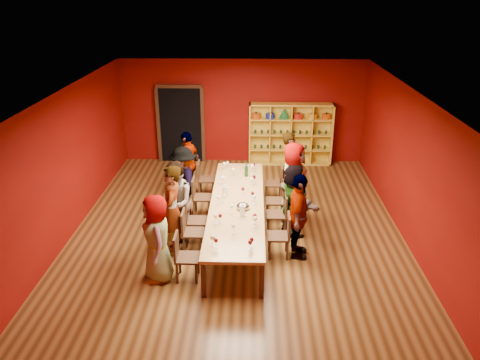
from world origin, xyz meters
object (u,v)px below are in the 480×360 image
object	(u,v)px
chair_person_right_2	(280,212)
person_right_4	(290,167)
tasting_table	(237,204)
person_right_3	(293,182)
shelving_unit	(290,131)
person_left_1	(172,210)
chair_person_left_4	(203,177)
wine_bottle	(246,171)
person_left_3	(184,182)
chair_person_right_3	(279,199)
person_left_2	(176,202)
chair_person_left_1	(189,230)
chair_person_left_0	(183,254)
chair_person_right_1	(283,233)
chair_person_right_4	(277,181)
person_left_0	(157,238)
spittoon_bowl	(243,206)
chair_person_left_3	(199,195)
person_left_4	(188,164)
chair_person_left_2	(192,218)
person_right_1	(298,217)
person_right_2	(293,200)

from	to	relation	value
chair_person_right_2	person_right_4	world-z (taller)	person_right_4
tasting_table	person_right_3	xyz separation A→B (m)	(1.22, 0.75, 0.20)
shelving_unit	person_left_1	world-z (taller)	person_left_1
chair_person_left_4	wine_bottle	bearing A→B (deg)	-26.38
person_left_3	chair_person_right_3	size ratio (longest dim) A/B	1.83
shelving_unit	person_left_3	world-z (taller)	shelving_unit
person_left_2	person_left_3	distance (m)	1.13
person_right_3	chair_person_left_1	bearing A→B (deg)	148.08
chair_person_left_1	chair_person_left_0	bearing A→B (deg)	-90.00
chair_person_right_1	chair_person_right_2	world-z (taller)	same
tasting_table	shelving_unit	bearing A→B (deg)	72.08
chair_person_right_3	chair_person_right_1	bearing A→B (deg)	-90.00
person_right_3	chair_person_right_4	size ratio (longest dim) A/B	2.03
person_left_0	chair_person_right_3	xyz separation A→B (m)	(2.26, 2.39, -0.32)
person_left_1	spittoon_bowl	size ratio (longest dim) A/B	6.79
chair_person_left_3	chair_person_left_4	bearing A→B (deg)	90.00
chair_person_left_1	chair_person_left_4	distance (m)	2.69
chair_person_right_4	person_right_4	distance (m)	0.48
tasting_table	person_left_4	xyz separation A→B (m)	(-1.27, 1.95, 0.13)
person_left_1	spittoon_bowl	distance (m)	1.42
person_left_1	person_left_2	distance (m)	0.50
wine_bottle	shelving_unit	bearing A→B (deg)	66.99
tasting_table	chair_person_right_4	xyz separation A→B (m)	(0.91, 1.74, -0.20)
person_right_3	chair_person_right_4	world-z (taller)	person_right_3
person_left_2	person_left_4	size ratio (longest dim) A/B	1.02
person_left_3	wine_bottle	distance (m)	1.50
chair_person_left_1	chair_person_right_3	bearing A→B (deg)	39.17
chair_person_left_0	chair_person_right_3	bearing A→B (deg)	52.68
chair_person_left_2	chair_person_left_3	distance (m)	1.13
person_left_0	chair_person_left_2	distance (m)	1.50
person_right_1	chair_person_right_3	distance (m)	1.64
chair_person_left_2	chair_person_left_0	bearing A→B (deg)	-90.00
person_left_0	chair_person_left_2	size ratio (longest dim) A/B	1.84
spittoon_bowl	chair_person_left_4	bearing A→B (deg)	114.55
person_left_1	chair_person_right_3	distance (m)	2.64
person_right_4	person_left_1	bearing A→B (deg)	153.75
chair_person_left_1	chair_person_right_1	world-z (taller)	same
person_left_1	person_right_2	bearing A→B (deg)	104.08
person_right_3	person_left_1	bearing A→B (deg)	144.43
chair_person_left_3	person_right_4	world-z (taller)	person_right_4
chair_person_right_2	person_right_4	size ratio (longest dim) A/B	0.51
person_left_3	person_right_2	distance (m)	2.54
chair_person_left_2	person_left_4	world-z (taller)	person_left_4
person_left_1	chair_person_right_3	world-z (taller)	person_left_1
person_left_2	chair_person_right_2	distance (m)	2.19
person_left_0	chair_person_right_4	xyz separation A→B (m)	(2.26, 3.38, -0.32)
person_left_3	chair_person_right_1	bearing A→B (deg)	38.51
shelving_unit	chair_person_left_1	distance (m)	5.58
person_left_2	chair_person_left_3	size ratio (longest dim) A/B	1.91
chair_person_right_4	person_right_4	world-z (taller)	person_right_4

